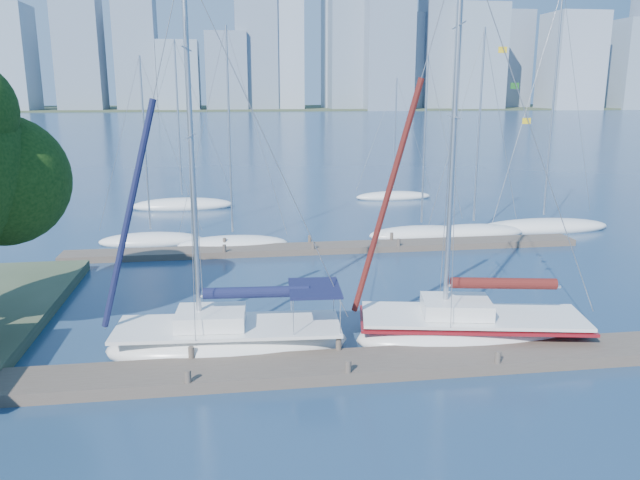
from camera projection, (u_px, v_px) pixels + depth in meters
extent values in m
plane|color=navy|center=(343.00, 372.00, 20.78)|extent=(700.00, 700.00, 0.00)
cube|color=#50443B|center=(343.00, 366.00, 20.73)|extent=(26.00, 2.00, 0.40)
cube|color=#50443B|center=(328.00, 248.00, 36.41)|extent=(30.00, 1.80, 0.36)
cube|color=#38472D|center=(236.00, 109.00, 328.85)|extent=(800.00, 100.00, 1.50)
sphere|color=black|center=(2.00, 180.00, 22.28)|extent=(4.72, 4.72, 4.72)
ellipsoid|color=white|center=(229.00, 345.00, 22.33)|extent=(8.73, 3.34, 1.50)
cube|color=white|center=(228.00, 326.00, 22.17)|extent=(8.08, 3.07, 0.12)
cube|color=white|center=(211.00, 318.00, 22.04)|extent=(2.51, 1.97, 0.55)
cylinder|color=silver|center=(192.00, 155.00, 20.67)|extent=(0.18, 0.18, 12.09)
cylinder|color=silver|center=(257.00, 295.00, 21.98)|extent=(4.06, 0.35, 0.10)
cylinder|color=#0F1334|center=(256.00, 292.00, 21.96)|extent=(3.75, 0.63, 0.40)
cube|color=#0F1334|center=(315.00, 288.00, 22.09)|extent=(1.95, 2.49, 0.08)
ellipsoid|color=white|center=(471.00, 334.00, 23.31)|extent=(9.15, 4.44, 1.54)
cube|color=white|center=(472.00, 316.00, 23.14)|extent=(8.48, 4.09, 0.12)
cube|color=white|center=(456.00, 307.00, 23.08)|extent=(2.76, 2.29, 0.56)
cylinder|color=silver|center=(453.00, 136.00, 21.64)|extent=(0.18, 0.18, 13.11)
cylinder|color=silver|center=(503.00, 286.00, 22.82)|extent=(4.10, 0.86, 0.10)
cylinder|color=#46120F|center=(503.00, 283.00, 22.80)|extent=(3.83, 1.11, 0.41)
cube|color=maroon|center=(472.00, 320.00, 23.18)|extent=(8.68, 4.24, 0.10)
ellipsoid|color=white|center=(151.00, 241.00, 38.13)|extent=(6.48, 2.90, 1.02)
cylinder|color=silver|center=(145.00, 145.00, 36.77)|extent=(0.11, 0.11, 10.16)
ellipsoid|color=white|center=(233.00, 245.00, 37.12)|extent=(6.89, 3.75, 1.08)
cylinder|color=silver|center=(229.00, 132.00, 35.58)|extent=(0.12, 0.12, 11.65)
ellipsoid|color=white|center=(421.00, 234.00, 39.76)|extent=(7.12, 4.48, 1.10)
cylinder|color=silver|center=(425.00, 141.00, 38.39)|extent=(0.12, 0.12, 10.16)
ellipsoid|color=white|center=(473.00, 233.00, 40.18)|extent=(7.03, 3.69, 1.10)
cylinder|color=silver|center=(479.00, 127.00, 38.62)|extent=(0.12, 0.12, 11.82)
ellipsoid|color=white|center=(543.00, 227.00, 41.70)|extent=(9.46, 5.50, 1.20)
cylinder|color=silver|center=(553.00, 105.00, 39.82)|extent=(0.13, 0.13, 14.32)
ellipsoid|color=white|center=(183.00, 205.00, 49.65)|extent=(8.32, 4.03, 1.23)
cylinder|color=silver|center=(178.00, 119.00, 48.07)|extent=(0.13, 0.13, 11.77)
ellipsoid|color=white|center=(393.00, 197.00, 54.10)|extent=(6.64, 2.04, 0.95)
cylinder|color=silver|center=(395.00, 134.00, 52.85)|extent=(0.10, 0.10, 9.32)
cube|color=#7E91A3|center=(15.00, 59.00, 275.51)|extent=(14.39, 23.42, 45.97)
cube|color=slate|center=(80.00, 54.00, 282.12)|extent=(19.57, 17.63, 50.35)
cube|color=gray|center=(138.00, 66.00, 307.27)|extent=(13.46, 17.61, 41.82)
cube|color=#7E91A3|center=(179.00, 76.00, 287.86)|extent=(18.35, 19.81, 31.38)
cube|color=slate|center=(226.00, 72.00, 292.04)|extent=(19.05, 16.86, 35.65)
cube|color=gray|center=(280.00, 31.00, 293.90)|extent=(21.44, 14.99, 72.93)
cube|color=#7E91A3|center=(338.00, 33.00, 312.51)|extent=(15.02, 17.46, 74.75)
cube|color=slate|center=(388.00, 25.00, 289.54)|extent=(21.84, 18.95, 78.16)
cube|color=gray|center=(419.00, 62.00, 311.70)|extent=(14.06, 17.11, 45.98)
cube|color=#7E91A3|center=(477.00, 58.00, 300.11)|extent=(23.33, 18.80, 49.34)
cube|color=slate|center=(512.00, 60.00, 333.12)|extent=(16.13, 17.52, 50.04)
cube|color=gray|center=(571.00, 62.00, 306.48)|extent=(24.64, 23.94, 46.10)
cube|color=#7E91A3|center=(628.00, 65.00, 311.08)|extent=(14.12, 21.38, 43.39)
cube|color=slate|center=(255.00, 11.00, 290.76)|extent=(19.44, 18.00, 90.76)
cube|color=slate|center=(440.00, 22.00, 303.94)|extent=(17.45, 18.00, 83.77)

